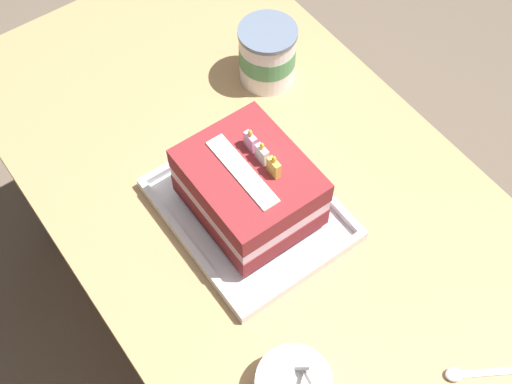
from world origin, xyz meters
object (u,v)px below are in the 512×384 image
object	(u,v)px
serving_spoon_near_tray	(469,374)
ice_cream_tub	(267,54)
foil_tray	(250,211)
birthday_cake	(249,187)

from	to	relation	value
serving_spoon_near_tray	ice_cream_tub	bearing A→B (deg)	170.45
foil_tray	serving_spoon_near_tray	size ratio (longest dim) A/B	2.52
foil_tray	birthday_cake	xyz separation A→B (m)	(-0.00, 0.00, 0.07)
birthday_cake	ice_cream_tub	bearing A→B (deg)	138.04
foil_tray	serving_spoon_near_tray	distance (m)	0.43
birthday_cake	foil_tray	bearing A→B (deg)	-90.00
ice_cream_tub	serving_spoon_near_tray	world-z (taller)	ice_cream_tub
foil_tray	birthday_cake	bearing A→B (deg)	90.00
birthday_cake	serving_spoon_near_tray	world-z (taller)	birthday_cake
serving_spoon_near_tray	birthday_cake	bearing A→B (deg)	-166.60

